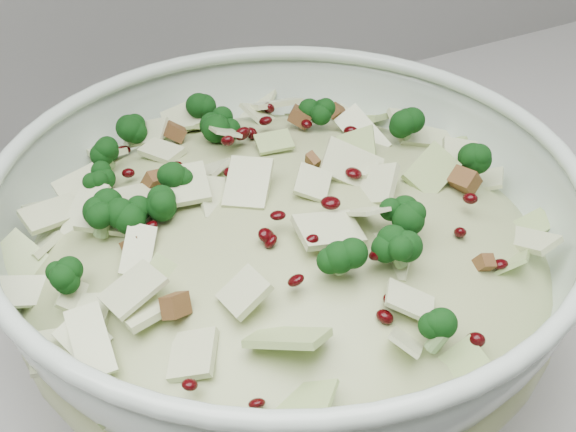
{
  "coord_description": "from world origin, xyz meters",
  "views": [
    {
      "loc": [
        0.09,
        1.21,
        1.36
      ],
      "look_at": [
        0.3,
        1.61,
        1.02
      ],
      "focal_mm": 50.0,
      "sensor_mm": 36.0,
      "label": 1
    }
  ],
  "objects": [
    {
      "name": "mixing_bowl",
      "position": [
        0.29,
        1.6,
        0.98
      ],
      "size": [
        0.47,
        0.47,
        0.16
      ],
      "rotation": [
        0.0,
        0.0,
        0.19
      ],
      "color": "silver",
      "rests_on": "counter"
    },
    {
      "name": "salad",
      "position": [
        0.29,
        1.6,
        1.01
      ],
      "size": [
        0.4,
        0.4,
        0.16
      ],
      "rotation": [
        0.0,
        0.0,
        -0.05
      ],
      "color": "#A8B77D",
      "rests_on": "mixing_bowl"
    }
  ]
}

